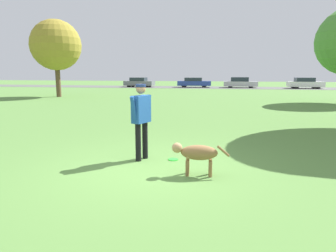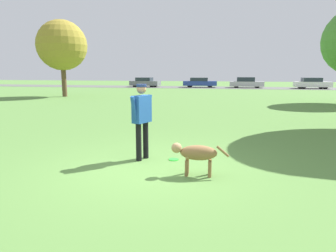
# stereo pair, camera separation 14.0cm
# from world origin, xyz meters

# --- Properties ---
(ground_plane) EXTENTS (120.00, 120.00, 0.00)m
(ground_plane) POSITION_xyz_m (0.00, 0.00, 0.00)
(ground_plane) COLOR #56843D
(far_road_strip) EXTENTS (120.00, 6.00, 0.01)m
(far_road_strip) POSITION_xyz_m (0.00, 33.84, 0.01)
(far_road_strip) COLOR #5B5B59
(far_road_strip) RESTS_ON ground_plane
(person) EXTENTS (0.38, 0.73, 1.77)m
(person) POSITION_xyz_m (-0.35, 0.59, 1.06)
(person) COLOR black
(person) RESTS_ON ground_plane
(dog) EXTENTS (1.15, 0.34, 0.65)m
(dog) POSITION_xyz_m (1.00, -0.26, 0.45)
(dog) COLOR olive
(dog) RESTS_ON ground_plane
(frisbee) EXTENTS (0.23, 0.23, 0.02)m
(frisbee) POSITION_xyz_m (0.38, 0.70, 0.01)
(frisbee) COLOR #33D838
(frisbee) RESTS_ON ground_plane
(tree_far_left) EXTENTS (4.02, 4.02, 6.16)m
(tree_far_left) POSITION_xyz_m (-11.93, 16.75, 4.14)
(tree_far_left) COLOR brown
(tree_far_left) RESTS_ON ground_plane
(parked_car_grey) EXTENTS (4.04, 1.98, 1.28)m
(parked_car_grey) POSITION_xyz_m (-9.86, 33.55, 0.64)
(parked_car_grey) COLOR slate
(parked_car_grey) RESTS_ON ground_plane
(parked_car_blue) EXTENTS (4.46, 1.92, 1.28)m
(parked_car_blue) POSITION_xyz_m (-2.45, 34.06, 0.65)
(parked_car_blue) COLOR #284293
(parked_car_blue) RESTS_ON ground_plane
(parked_car_silver) EXTENTS (4.28, 1.76, 1.35)m
(parked_car_silver) POSITION_xyz_m (3.53, 34.13, 0.65)
(parked_car_silver) COLOR #B7B7BC
(parked_car_silver) RESTS_ON ground_plane
(parked_car_white) EXTENTS (4.14, 1.96, 1.33)m
(parked_car_white) POSITION_xyz_m (11.29, 33.65, 0.66)
(parked_car_white) COLOR white
(parked_car_white) RESTS_ON ground_plane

